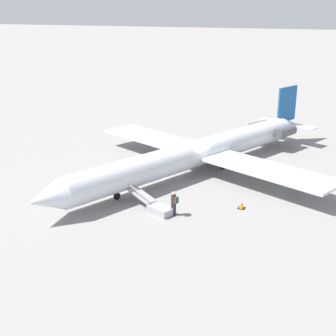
{
  "coord_description": "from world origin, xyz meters",
  "views": [
    {
      "loc": [
        35.69,
        13.31,
        13.48
      ],
      "look_at": [
        3.91,
        -0.78,
        1.57
      ],
      "focal_mm": 50.0,
      "sensor_mm": 36.0,
      "label": 1
    }
  ],
  "objects": [
    {
      "name": "passenger",
      "position": [
        8.75,
        1.8,
        1.0
      ],
      "size": [
        0.44,
        0.57,
        1.74
      ],
      "rotation": [
        0.0,
        0.0,
        -1.95
      ],
      "color": "#23232D",
      "rests_on": "ground"
    },
    {
      "name": "ground_plane",
      "position": [
        0.0,
        0.0,
        0.0
      ],
      "size": [
        600.0,
        600.0,
        0.0
      ],
      "primitive_type": "plane",
      "color": "gray"
    },
    {
      "name": "traffic_cone_near_stairs",
      "position": [
        5.71,
        5.73,
        0.25
      ],
      "size": [
        0.49,
        0.49,
        0.54
      ],
      "color": "black",
      "rests_on": "ground"
    },
    {
      "name": "boarding_stairs",
      "position": [
        8.64,
        0.47,
        0.36
      ],
      "size": [
        2.43,
        4.1,
        1.54
      ],
      "rotation": [
        0.0,
        0.0,
        -1.95
      ],
      "color": "#99999E",
      "rests_on": "ground"
    },
    {
      "name": "airplane_main",
      "position": [
        -0.82,
        0.33,
        1.76
      ],
      "size": [
        30.05,
        23.78,
        5.9
      ],
      "rotation": [
        0.0,
        0.0,
        -0.38
      ],
      "color": "silver",
      "rests_on": "ground"
    }
  ]
}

